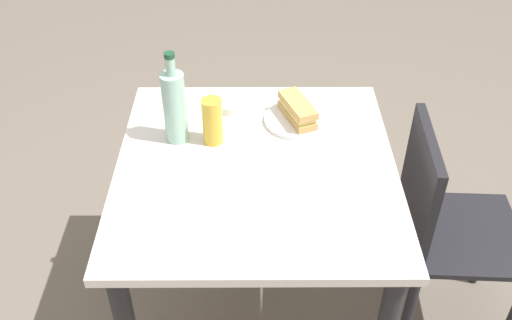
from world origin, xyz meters
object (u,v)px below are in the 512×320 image
(water_bottle, at_px, (175,106))
(olive_bowl, at_px, (231,105))
(chair_far, at_px, (441,224))
(plate_near, at_px, (297,120))
(baguette_sandwich_near, at_px, (297,110))
(beer_glass, at_px, (212,121))
(knife_near, at_px, (310,112))
(dining_table, at_px, (256,196))

(water_bottle, height_order, olive_bowl, water_bottle)
(chair_far, height_order, plate_near, chair_far)
(baguette_sandwich_near, relative_size, beer_glass, 1.22)
(plate_near, bearing_deg, knife_near, 123.26)
(olive_bowl, bearing_deg, beer_glass, -15.37)
(baguette_sandwich_near, relative_size, water_bottle, 0.61)
(beer_glass, bearing_deg, plate_near, 111.08)
(dining_table, height_order, baguette_sandwich_near, baguette_sandwich_near)
(knife_near, bearing_deg, plate_near, -56.74)
(chair_far, height_order, olive_bowl, chair_far)
(beer_glass, relative_size, olive_bowl, 1.46)
(dining_table, relative_size, olive_bowl, 8.39)
(beer_glass, bearing_deg, water_bottle, -97.06)
(dining_table, bearing_deg, knife_near, 144.65)
(dining_table, height_order, beer_glass, beer_glass)
(baguette_sandwich_near, bearing_deg, olive_bowl, -110.08)
(chair_far, bearing_deg, water_bottle, -98.64)
(chair_far, relative_size, beer_glass, 5.44)
(plate_near, bearing_deg, water_bottle, -76.79)
(dining_table, xyz_separation_m, plate_near, (-0.23, 0.14, 0.14))
(chair_far, xyz_separation_m, olive_bowl, (-0.31, -0.72, 0.29))
(dining_table, bearing_deg, olive_bowl, -164.66)
(dining_table, bearing_deg, plate_near, 148.80)
(knife_near, xyz_separation_m, water_bottle, (0.12, -0.45, 0.11))
(baguette_sandwich_near, height_order, beer_glass, beer_glass)
(baguette_sandwich_near, height_order, water_bottle, water_bottle)
(baguette_sandwich_near, bearing_deg, chair_far, 65.02)
(chair_far, relative_size, knife_near, 4.84)
(water_bottle, bearing_deg, olive_bowl, 136.02)
(chair_far, distance_m, plate_near, 0.61)
(baguette_sandwich_near, distance_m, olive_bowl, 0.25)
(baguette_sandwich_near, height_order, knife_near, baguette_sandwich_near)
(knife_near, bearing_deg, beer_glass, -67.07)
(beer_glass, bearing_deg, dining_table, 48.15)
(baguette_sandwich_near, xyz_separation_m, olive_bowl, (-0.08, -0.23, -0.03))
(baguette_sandwich_near, bearing_deg, knife_near, 123.26)
(dining_table, relative_size, chair_far, 1.05)
(olive_bowl, bearing_deg, dining_table, 15.34)
(baguette_sandwich_near, distance_m, water_bottle, 0.42)
(water_bottle, bearing_deg, plate_near, 103.21)
(chair_far, bearing_deg, dining_table, -89.60)
(plate_near, xyz_separation_m, beer_glass, (0.11, -0.28, 0.07))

